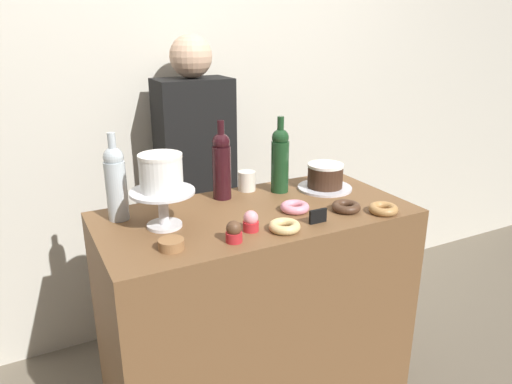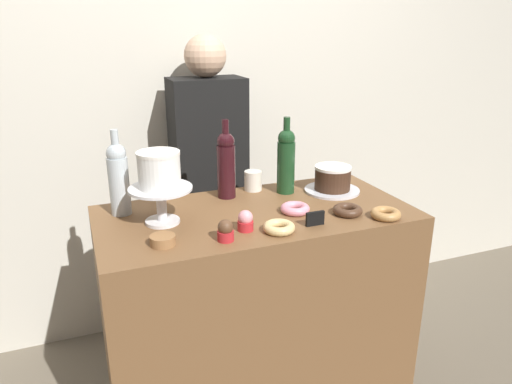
# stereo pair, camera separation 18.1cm
# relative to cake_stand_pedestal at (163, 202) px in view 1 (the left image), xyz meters

# --- Properties ---
(back_wall) EXTENTS (6.00, 0.05, 2.60)m
(back_wall) POSITION_rel_cake_stand_pedestal_xyz_m (0.36, 0.85, 0.25)
(back_wall) COLOR beige
(back_wall) RESTS_ON ground_plane
(display_counter) EXTENTS (1.21, 0.60, 0.96)m
(display_counter) POSITION_rel_cake_stand_pedestal_xyz_m (0.36, -0.02, -0.57)
(display_counter) COLOR brown
(display_counter) RESTS_ON ground_plane
(cake_stand_pedestal) EXTENTS (0.23, 0.23, 0.14)m
(cake_stand_pedestal) POSITION_rel_cake_stand_pedestal_xyz_m (0.00, 0.00, 0.00)
(cake_stand_pedestal) COLOR silver
(cake_stand_pedestal) RESTS_ON display_counter
(white_layer_cake) EXTENTS (0.15, 0.15, 0.13)m
(white_layer_cake) POSITION_rel_cake_stand_pedestal_xyz_m (0.00, 0.00, 0.11)
(white_layer_cake) COLOR white
(white_layer_cake) RESTS_ON cake_stand_pedestal
(silver_serving_platter) EXTENTS (0.24, 0.24, 0.01)m
(silver_serving_platter) POSITION_rel_cake_stand_pedestal_xyz_m (0.75, 0.08, -0.09)
(silver_serving_platter) COLOR silver
(silver_serving_platter) RESTS_ON display_counter
(chocolate_round_cake) EXTENTS (0.16, 0.16, 0.10)m
(chocolate_round_cake) POSITION_rel_cake_stand_pedestal_xyz_m (0.75, 0.08, -0.03)
(chocolate_round_cake) COLOR #3D2619
(chocolate_round_cake) RESTS_ON silver_serving_platter
(wine_bottle_dark_red) EXTENTS (0.08, 0.08, 0.33)m
(wine_bottle_dark_red) POSITION_rel_cake_stand_pedestal_xyz_m (0.30, 0.18, 0.05)
(wine_bottle_dark_red) COLOR black
(wine_bottle_dark_red) RESTS_ON display_counter
(wine_bottle_green) EXTENTS (0.08, 0.08, 0.33)m
(wine_bottle_green) POSITION_rel_cake_stand_pedestal_xyz_m (0.56, 0.15, 0.05)
(wine_bottle_green) COLOR #193D1E
(wine_bottle_green) RESTS_ON display_counter
(wine_bottle_clear) EXTENTS (0.08, 0.08, 0.33)m
(wine_bottle_clear) POSITION_rel_cake_stand_pedestal_xyz_m (-0.13, 0.15, 0.05)
(wine_bottle_clear) COLOR #B2BCC1
(wine_bottle_clear) RESTS_ON display_counter
(cupcake_strawberry) EXTENTS (0.06, 0.06, 0.07)m
(cupcake_strawberry) POSITION_rel_cake_stand_pedestal_xyz_m (0.26, -0.17, -0.06)
(cupcake_strawberry) COLOR red
(cupcake_strawberry) RESTS_ON display_counter
(cupcake_chocolate) EXTENTS (0.06, 0.06, 0.07)m
(cupcake_chocolate) POSITION_rel_cake_stand_pedestal_xyz_m (0.17, -0.23, -0.06)
(cupcake_chocolate) COLOR red
(cupcake_chocolate) RESTS_ON display_counter
(donut_chocolate) EXTENTS (0.11, 0.11, 0.03)m
(donut_chocolate) POSITION_rel_cake_stand_pedestal_xyz_m (0.67, -0.17, -0.08)
(donut_chocolate) COLOR #472D1E
(donut_chocolate) RESTS_ON display_counter
(donut_pink) EXTENTS (0.11, 0.11, 0.03)m
(donut_pink) POSITION_rel_cake_stand_pedestal_xyz_m (0.49, -0.08, -0.08)
(donut_pink) COLOR pink
(donut_pink) RESTS_ON display_counter
(donut_glazed) EXTENTS (0.11, 0.11, 0.03)m
(donut_glazed) POSITION_rel_cake_stand_pedestal_xyz_m (0.36, -0.23, -0.08)
(donut_glazed) COLOR #E0C17F
(donut_glazed) RESTS_ON display_counter
(donut_maple) EXTENTS (0.11, 0.11, 0.03)m
(donut_maple) POSITION_rel_cake_stand_pedestal_xyz_m (0.78, -0.25, -0.08)
(donut_maple) COLOR #B27F47
(donut_maple) RESTS_ON display_counter
(cookie_stack) EXTENTS (0.08, 0.08, 0.03)m
(cookie_stack) POSITION_rel_cake_stand_pedestal_xyz_m (-0.03, -0.19, -0.08)
(cookie_stack) COLOR olive
(cookie_stack) RESTS_ON display_counter
(price_sign_chalkboard) EXTENTS (0.07, 0.01, 0.05)m
(price_sign_chalkboard) POSITION_rel_cake_stand_pedestal_xyz_m (0.51, -0.22, -0.07)
(price_sign_chalkboard) COLOR black
(price_sign_chalkboard) RESTS_ON display_counter
(coffee_cup_ceramic) EXTENTS (0.08, 0.08, 0.08)m
(coffee_cup_ceramic) POSITION_rel_cake_stand_pedestal_xyz_m (0.44, 0.23, -0.05)
(coffee_cup_ceramic) COLOR silver
(coffee_cup_ceramic) RESTS_ON display_counter
(barista_figure) EXTENTS (0.36, 0.22, 1.60)m
(barista_figure) POSITION_rel_cake_stand_pedestal_xyz_m (0.36, 0.64, -0.21)
(barista_figure) COLOR black
(barista_figure) RESTS_ON ground_plane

